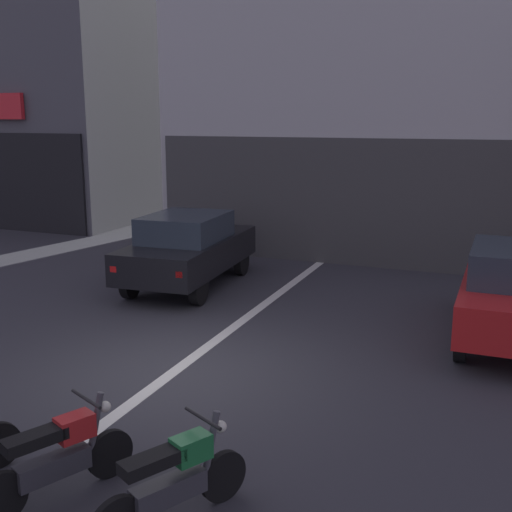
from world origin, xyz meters
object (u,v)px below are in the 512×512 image
at_px(car_white_down_street, 396,206).
at_px(motorcycle_red_row_left_mid, 58,456).
at_px(motorcycle_green_row_centre, 174,479).
at_px(car_black_crossing_near, 188,247).

bearing_deg(car_white_down_street, motorcycle_red_row_left_mid, -91.90).
xyz_separation_m(motorcycle_red_row_left_mid, motorcycle_green_row_centre, (1.25, 0.07, 0.00)).
xyz_separation_m(car_white_down_street, motorcycle_green_row_centre, (0.72, -15.84, -0.43)).
height_order(car_white_down_street, motorcycle_red_row_left_mid, car_white_down_street).
bearing_deg(car_white_down_street, car_black_crossing_near, -110.57).
height_order(car_black_crossing_near, motorcycle_red_row_left_mid, car_black_crossing_near).
xyz_separation_m(car_black_crossing_near, motorcycle_red_row_left_mid, (2.59, -7.59, -0.43)).
distance_m(car_black_crossing_near, car_white_down_street, 8.89).
bearing_deg(motorcycle_green_row_centre, motorcycle_red_row_left_mid, -176.57).
bearing_deg(car_black_crossing_near, motorcycle_green_row_centre, -62.92).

